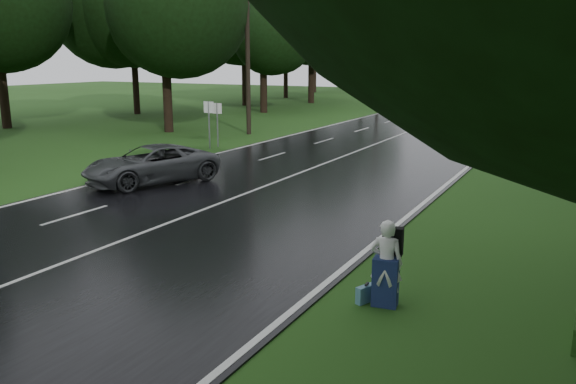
% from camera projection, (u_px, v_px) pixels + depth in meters
% --- Properties ---
extents(ground, '(160.00, 160.00, 0.00)m').
position_uv_depth(ground, '(100.00, 251.00, 14.19)').
color(ground, '#214915').
rests_on(ground, ground).
extents(road, '(12.00, 140.00, 0.04)m').
position_uv_depth(road, '(375.00, 145.00, 31.43)').
color(road, black).
rests_on(road, ground).
extents(lane_center, '(0.12, 140.00, 0.01)m').
position_uv_depth(lane_center, '(375.00, 144.00, 31.43)').
color(lane_center, silver).
rests_on(lane_center, road).
extents(grey_car, '(4.08, 5.53, 1.40)m').
position_uv_depth(grey_car, '(151.00, 164.00, 21.62)').
color(grey_car, '#535658').
rests_on(grey_car, road).
extents(far_car, '(1.61, 4.39, 1.44)m').
position_uv_depth(far_car, '(501.00, 99.00, 56.48)').
color(far_car, black).
rests_on(far_car, road).
extents(hitchhiker, '(0.67, 0.61, 1.69)m').
position_uv_depth(hitchhiker, '(386.00, 266.00, 10.89)').
color(hitchhiker, silver).
rests_on(hitchhiker, ground).
extents(suitcase, '(0.32, 0.49, 0.34)m').
position_uv_depth(suitcase, '(366.00, 294.00, 11.17)').
color(suitcase, teal).
rests_on(suitcase, ground).
extents(utility_pole_mid, '(1.80, 0.28, 10.01)m').
position_uv_depth(utility_pole_mid, '(249.00, 134.00, 36.02)').
color(utility_pole_mid, black).
rests_on(utility_pole_mid, ground).
extents(utility_pole_far, '(1.80, 0.28, 9.83)m').
position_uv_depth(utility_pole_far, '(377.00, 107.00, 56.65)').
color(utility_pole_far, black).
rests_on(utility_pole_far, ground).
extents(road_sign_a, '(0.58, 0.10, 2.44)m').
position_uv_depth(road_sign_a, '(210.00, 149.00, 30.24)').
color(road_sign_a, white).
rests_on(road_sign_a, ground).
extents(road_sign_b, '(0.55, 0.10, 2.31)m').
position_uv_depth(road_sign_b, '(218.00, 147.00, 30.89)').
color(road_sign_b, white).
rests_on(road_sign_b, ground).
extents(tree_left_d, '(8.46, 8.46, 13.22)m').
position_uv_depth(tree_left_d, '(169.00, 132.00, 37.12)').
color(tree_left_d, black).
rests_on(tree_left_d, ground).
extents(tree_left_e, '(7.57, 7.57, 11.83)m').
position_uv_depth(tree_left_e, '(264.00, 112.00, 50.41)').
color(tree_left_e, black).
rests_on(tree_left_e, ground).
extents(tree_left_f, '(9.33, 9.33, 14.59)m').
position_uv_depth(tree_left_f, '(311.00, 103.00, 61.20)').
color(tree_left_f, black).
rests_on(tree_left_f, ground).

